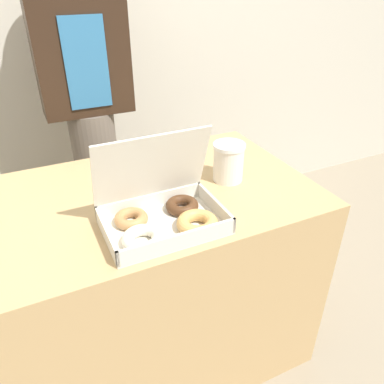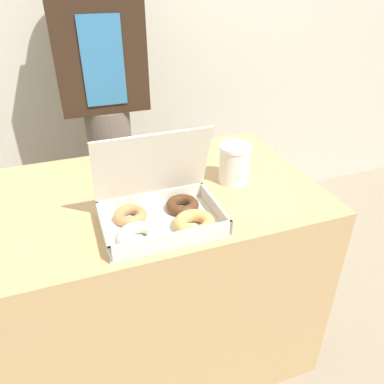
% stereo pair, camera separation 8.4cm
% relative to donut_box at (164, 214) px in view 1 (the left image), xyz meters
% --- Properties ---
extents(ground_plane, '(14.00, 14.00, 0.00)m').
position_rel_donut_box_xyz_m(ground_plane, '(0.03, 0.19, -0.78)').
color(ground_plane, gray).
extents(table, '(1.04, 0.67, 0.74)m').
position_rel_donut_box_xyz_m(table, '(0.03, 0.19, -0.41)').
color(table, tan).
rests_on(table, ground_plane).
extents(donut_box, '(0.32, 0.24, 0.26)m').
position_rel_donut_box_xyz_m(donut_box, '(0.00, 0.00, 0.00)').
color(donut_box, silver).
rests_on(donut_box, table).
extents(coffee_cup, '(0.11, 0.11, 0.13)m').
position_rel_donut_box_xyz_m(coffee_cup, '(0.29, 0.16, 0.02)').
color(coffee_cup, silver).
rests_on(coffee_cup, table).
extents(person_customer, '(0.37, 0.23, 1.60)m').
position_rel_donut_box_xyz_m(person_customer, '(-0.02, 0.82, 0.14)').
color(person_customer, '#665B51').
rests_on(person_customer, ground_plane).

